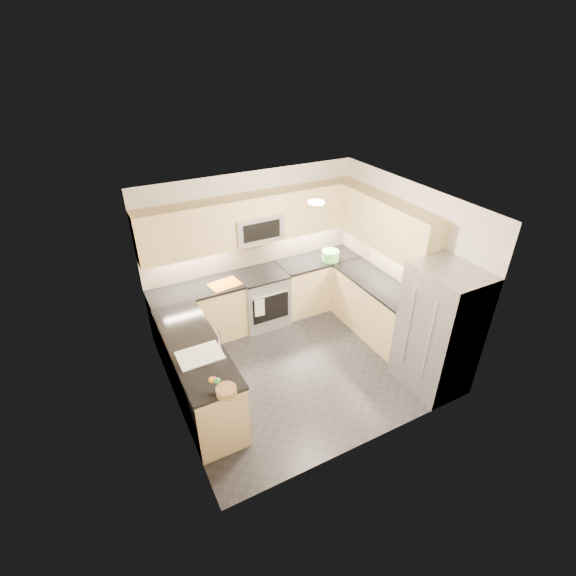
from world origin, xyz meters
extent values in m
cube|color=#232328|center=(0.00, 0.00, 0.00)|extent=(3.60, 3.20, 0.00)
cube|color=beige|center=(0.00, 0.00, 2.50)|extent=(3.60, 3.20, 0.02)
cube|color=beige|center=(0.00, 1.60, 1.25)|extent=(3.60, 0.02, 2.50)
cube|color=beige|center=(0.00, -1.60, 1.25)|extent=(3.60, 0.02, 2.50)
cube|color=beige|center=(-1.80, 0.00, 1.25)|extent=(0.02, 3.20, 2.50)
cube|color=beige|center=(1.80, 0.00, 1.25)|extent=(0.02, 3.20, 2.50)
cube|color=#D9BC83|center=(-1.09, 1.30, 0.45)|extent=(1.42, 0.60, 0.90)
cube|color=#D9BC83|center=(1.09, 1.30, 0.45)|extent=(1.42, 0.60, 0.90)
cube|color=#D9BC83|center=(1.50, 0.15, 0.45)|extent=(0.60, 1.70, 0.90)
cube|color=#D9BC83|center=(-1.50, 0.00, 0.45)|extent=(0.60, 2.00, 0.90)
cube|color=black|center=(-1.09, 1.30, 0.92)|extent=(1.42, 0.63, 0.04)
cube|color=black|center=(1.09, 1.30, 0.92)|extent=(1.42, 0.63, 0.04)
cube|color=black|center=(1.50, 0.15, 0.92)|extent=(0.63, 1.70, 0.04)
cube|color=black|center=(-1.50, 0.00, 0.92)|extent=(0.63, 2.00, 0.04)
cube|color=#D9BC83|center=(0.00, 1.43, 1.83)|extent=(3.60, 0.35, 0.75)
cube|color=#D9BC83|center=(1.62, 0.28, 1.83)|extent=(0.35, 1.95, 0.75)
cube|color=tan|center=(0.00, 1.60, 1.20)|extent=(3.60, 0.01, 0.51)
cube|color=tan|center=(1.80, 0.45, 1.20)|extent=(0.01, 2.30, 0.51)
cube|color=#ADB0B6|center=(0.00, 1.28, 0.46)|extent=(0.76, 0.65, 0.91)
cube|color=black|center=(0.00, 1.28, 0.92)|extent=(0.76, 0.65, 0.03)
cube|color=black|center=(0.00, 0.95, 0.45)|extent=(0.62, 0.02, 0.45)
cylinder|color=#B2B5BA|center=(0.00, 0.93, 0.72)|extent=(0.60, 0.02, 0.02)
cube|color=#A4A8AC|center=(0.00, 1.40, 1.70)|extent=(0.76, 0.40, 0.40)
cube|color=black|center=(0.00, 1.20, 1.70)|extent=(0.60, 0.01, 0.28)
cube|color=#93969B|center=(1.45, -1.15, 0.90)|extent=(0.70, 0.90, 1.80)
cylinder|color=#B2B5BA|center=(1.08, -1.33, 0.95)|extent=(0.02, 0.02, 1.20)
cylinder|color=#B2B5BA|center=(1.08, -0.97, 0.95)|extent=(0.02, 0.02, 1.20)
cube|color=white|center=(-1.50, -0.25, 0.88)|extent=(0.52, 0.38, 0.16)
cylinder|color=silver|center=(-1.24, -0.25, 1.08)|extent=(0.03, 0.03, 0.28)
cylinder|color=#58B94F|center=(1.24, 1.15, 1.02)|extent=(0.35, 0.35, 0.17)
cube|color=orange|center=(-0.65, 1.20, 0.95)|extent=(0.50, 0.39, 0.01)
cylinder|color=#A47A4C|center=(-1.43, -0.97, 0.98)|extent=(0.27, 0.27, 0.08)
sphere|color=#B7142C|center=(-1.51, -0.82, 1.05)|extent=(0.06, 0.06, 0.06)
sphere|color=green|center=(-1.49, -0.86, 1.05)|extent=(0.07, 0.07, 0.07)
cube|color=white|center=(-0.21, 0.91, 0.55)|extent=(0.16, 0.03, 0.30)
sphere|color=orange|center=(-1.54, -0.82, 1.05)|extent=(0.07, 0.07, 0.07)
camera|label=1|loc=(-2.35, -4.13, 4.19)|focal=26.00mm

